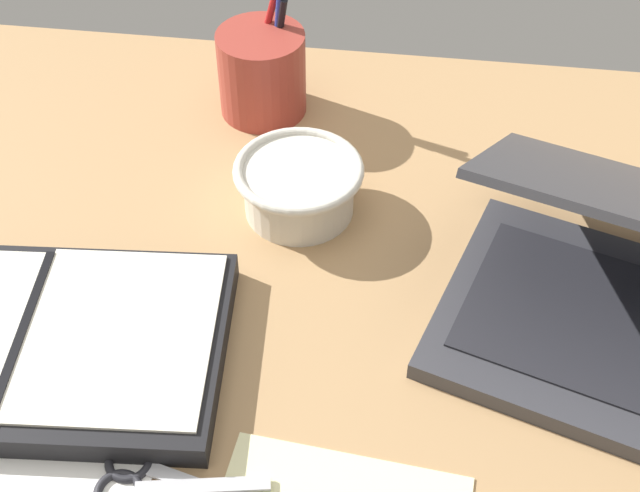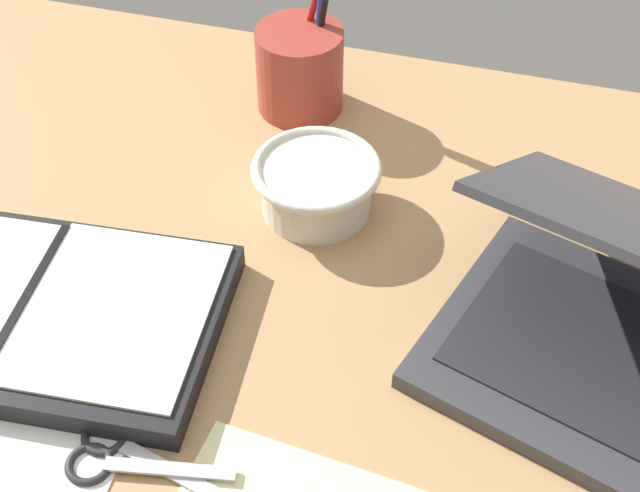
{
  "view_description": "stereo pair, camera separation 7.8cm",
  "coord_description": "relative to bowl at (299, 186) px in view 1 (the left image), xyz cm",
  "views": [
    {
      "loc": [
        10.41,
        -45.52,
        64.57
      ],
      "look_at": [
        3.17,
        8.56,
        9.0
      ],
      "focal_mm": 50.0,
      "sensor_mm": 36.0,
      "label": 1
    },
    {
      "loc": [
        18.03,
        -43.94,
        64.57
      ],
      "look_at": [
        3.17,
        8.56,
        9.0
      ],
      "focal_mm": 50.0,
      "sensor_mm": 36.0,
      "label": 2
    }
  ],
  "objects": [
    {
      "name": "bowl",
      "position": [
        0.0,
        0.0,
        0.0
      ],
      "size": [
        13.05,
        13.05,
        5.8
      ],
      "color": "silver",
      "rests_on": "desk_top"
    },
    {
      "name": "scissors",
      "position": [
        -7.33,
        -32.44,
        -2.87
      ],
      "size": [
        13.62,
        6.61,
        0.8
      ],
      "rotation": [
        0.0,
        0.0,
        -0.02
      ],
      "color": "#B7B7BC",
      "rests_on": "desk_top"
    },
    {
      "name": "desk_top",
      "position": [
        0.55,
        -20.39,
        -4.21
      ],
      "size": [
        140.0,
        100.0,
        2.0
      ],
      "primitive_type": "cube",
      "color": "tan",
      "rests_on": "ground"
    },
    {
      "name": "planner",
      "position": [
        -20.83,
        -21.56,
        -1.79
      ],
      "size": [
        36.29,
        23.89,
        3.03
      ],
      "rotation": [
        0.0,
        0.0,
        0.08
      ],
      "color": "black",
      "rests_on": "desk_top"
    },
    {
      "name": "pen_cup",
      "position": [
        -6.59,
        16.4,
        1.81
      ],
      "size": [
        9.86,
        9.86,
        16.81
      ],
      "color": "#9E382D",
      "rests_on": "desk_top"
    }
  ]
}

